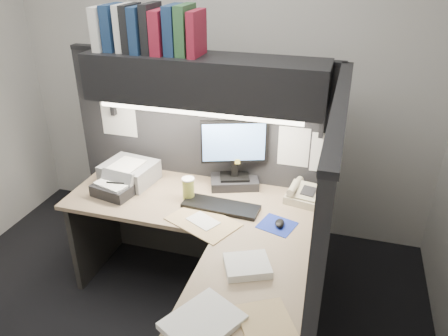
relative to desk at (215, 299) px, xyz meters
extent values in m
cube|color=beige|center=(-0.43, 1.50, 0.91)|extent=(3.50, 0.04, 2.70)
cube|color=black|center=(-0.40, 0.93, 0.36)|extent=(1.90, 0.06, 1.60)
cube|color=black|center=(0.55, 0.18, 0.36)|extent=(0.06, 1.50, 1.60)
cube|color=#9A7B62|center=(-0.33, 0.56, 0.27)|extent=(1.70, 0.68, 0.03)
cube|color=#9A7B62|center=(0.22, -0.20, 0.27)|extent=(0.60, 0.85, 0.03)
cube|color=#292724|center=(-0.33, 0.86, -0.09)|extent=(1.61, 0.02, 0.70)
cube|color=#292724|center=(-1.13, 0.56, -0.09)|extent=(0.04, 0.61, 0.70)
cube|color=black|center=(-0.30, 0.75, 1.06)|extent=(1.55, 0.34, 0.30)
cylinder|color=white|center=(-0.30, 0.61, 0.89)|extent=(1.32, 0.04, 0.04)
cube|color=black|center=(-0.11, 0.82, 0.32)|extent=(0.38, 0.30, 0.06)
cube|color=black|center=(-0.11, 0.82, 0.42)|extent=(0.06, 0.05, 0.11)
cube|color=black|center=(-0.11, 0.82, 0.63)|extent=(0.44, 0.19, 0.30)
cube|color=#73A9FD|center=(-0.11, 0.80, 0.63)|extent=(0.40, 0.15, 0.27)
cube|color=black|center=(-0.12, 0.51, 0.30)|extent=(0.51, 0.19, 0.02)
cube|color=navy|center=(0.27, 0.42, 0.29)|extent=(0.25, 0.24, 0.00)
ellipsoid|color=black|center=(0.28, 0.42, 0.31)|extent=(0.07, 0.10, 0.03)
cube|color=#B2A989|center=(0.38, 0.76, 0.33)|extent=(0.25, 0.26, 0.09)
cylinder|color=#C3BD4E|center=(-0.36, 0.56, 0.36)|extent=(0.08, 0.08, 0.15)
cube|color=gray|center=(-0.86, 0.68, 0.36)|extent=(0.39, 0.35, 0.14)
cube|color=black|center=(-0.87, 0.48, 0.33)|extent=(0.30, 0.27, 0.08)
cube|color=tan|center=(-0.18, 0.32, 0.29)|extent=(0.50, 0.42, 0.01)
cube|color=white|center=(0.19, -0.03, 0.31)|extent=(0.29, 0.28, 0.04)
cube|color=white|center=(0.09, -0.45, 0.30)|extent=(0.39, 0.41, 0.03)
cube|color=tan|center=(0.37, -0.38, 0.30)|extent=(0.34, 0.37, 0.02)
cube|color=silver|center=(-0.98, 0.75, 1.34)|extent=(0.06, 0.22, 0.27)
cube|color=navy|center=(-0.91, 0.76, 1.35)|extent=(0.07, 0.22, 0.28)
cube|color=silver|center=(-0.83, 0.77, 1.35)|extent=(0.05, 0.22, 0.28)
cube|color=black|center=(-0.77, 0.75, 1.35)|extent=(0.05, 0.22, 0.29)
cube|color=navy|center=(-0.71, 0.74, 1.35)|extent=(0.06, 0.22, 0.28)
cube|color=black|center=(-0.64, 0.75, 1.36)|extent=(0.06, 0.22, 0.30)
cube|color=maroon|center=(-0.57, 0.74, 1.34)|extent=(0.07, 0.22, 0.26)
cube|color=navy|center=(-0.49, 0.76, 1.35)|extent=(0.07, 0.22, 0.29)
cube|color=#28512D|center=(-0.42, 0.76, 1.35)|extent=(0.07, 0.22, 0.30)
cube|color=maroon|center=(-0.34, 0.74, 1.34)|extent=(0.06, 0.22, 0.27)
cube|color=white|center=(0.27, 0.90, 0.61)|extent=(0.21, 0.00, 0.28)
cube|color=white|center=(0.49, 0.90, 0.59)|extent=(0.21, 0.00, 0.28)
cube|color=white|center=(-1.03, 0.90, 0.71)|extent=(0.28, 0.00, 0.34)
cube|color=black|center=(0.52, 0.05, 0.58)|extent=(0.00, 0.18, 0.22)
cube|color=white|center=(0.52, -0.30, 0.51)|extent=(0.00, 0.21, 0.28)
camera|label=1|loc=(0.58, -1.80, 1.80)|focal=35.00mm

